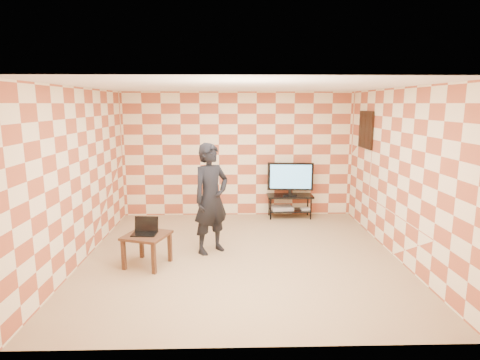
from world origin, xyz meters
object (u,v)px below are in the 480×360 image
at_px(tv_stand, 290,201).
at_px(side_table, 147,240).
at_px(person, 211,199).
at_px(tv, 290,177).

bearing_deg(tv_stand, side_table, -135.01).
distance_m(tv_stand, person, 2.63).
height_order(tv, side_table, tv).
xyz_separation_m(tv_stand, tv, (0.00, -0.00, 0.53)).
height_order(tv_stand, tv, tv).
distance_m(tv, person, 2.57).
height_order(tv_stand, person, person).
relative_size(tv, side_table, 1.28).
relative_size(side_table, person, 0.42).
bearing_deg(person, tv, 12.13).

